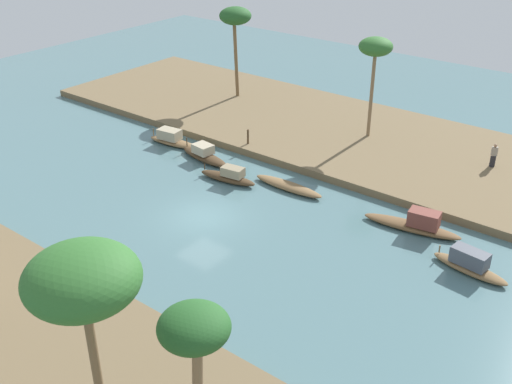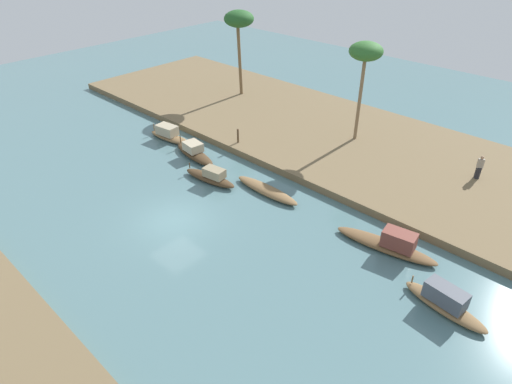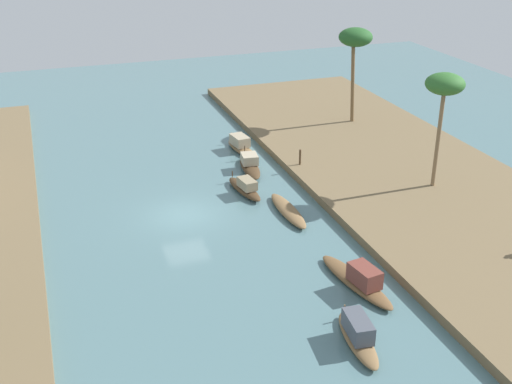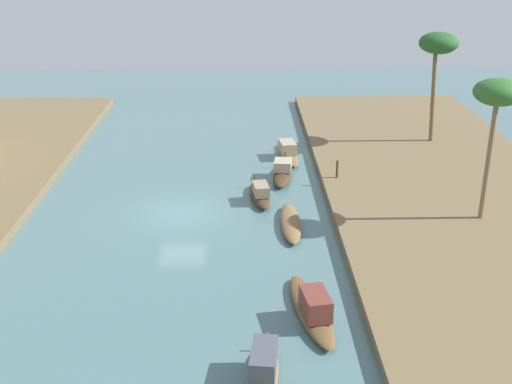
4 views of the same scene
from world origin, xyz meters
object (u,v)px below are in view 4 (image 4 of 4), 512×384
Objects in this scene: sampan_with_tall_canopy at (283,172)px; palm_tree_left_near at (498,96)px; mooring_post at (337,169)px; palm_tree_left_far at (438,46)px; sampan_with_red_awning at (312,308)px; sampan_foreground at (264,369)px; sampan_open_hull at (288,153)px; sampan_downstream_large at (260,194)px; sampan_near_left_bank at (290,223)px.

sampan_with_tall_canopy is 0.62× the size of palm_tree_left_near.
mooring_post is at bearing -104.97° from sampan_with_tall_canopy.
sampan_with_red_awning is at bearing 154.16° from palm_tree_left_far.
sampan_with_red_awning is 1.38× the size of sampan_foreground.
sampan_open_hull is 1.04× the size of sampan_downstream_large.
mooring_post reaches higher than sampan_near_left_bank.
palm_tree_left_near is at bearing -116.77° from sampan_downstream_large.
sampan_foreground is at bearing 136.34° from palm_tree_left_near.
sampan_near_left_bank is at bearing 88.86° from palm_tree_left_near.
mooring_post is at bearing -20.51° from sampan_with_red_awning.
sampan_near_left_bank is at bearing 140.70° from palm_tree_left_far.
sampan_foreground is 0.91× the size of sampan_with_tall_canopy.
sampan_with_red_awning is 4.23m from sampan_foreground.
mooring_post is (17.63, -4.84, 0.56)m from sampan_foreground.
sampan_with_red_awning reaches higher than sampan_foreground.
sampan_open_hull is 10.52m from sampan_near_left_bank.
mooring_post is 0.14× the size of palm_tree_left_far.
mooring_post is (-4.87, -2.54, 0.60)m from sampan_open_hull.
sampan_with_red_awning is at bearing -171.39° from sampan_with_tall_canopy.
sampan_near_left_bank is 17.77m from palm_tree_left_far.
mooring_post is at bearing 134.09° from palm_tree_left_far.
sampan_downstream_large is (-6.99, 2.01, -0.05)m from sampan_open_hull.
palm_tree_left_far reaches higher than sampan_with_tall_canopy.
mooring_post reaches higher than sampan_downstream_large.
sampan_downstream_large is 0.57× the size of palm_tree_left_near.
palm_tree_left_near is (-10.69, -8.96, 6.30)m from sampan_open_hull.
sampan_open_hull is 3.95× the size of mooring_post.
mooring_post reaches higher than sampan_with_tall_canopy.
sampan_near_left_bank is 4.57× the size of mooring_post.
sampan_with_red_awning is 1.36× the size of sampan_downstream_large.
sampan_with_red_awning reaches higher than sampan_open_hull.
palm_tree_left_far is at bearing -60.29° from sampan_downstream_large.
palm_tree_left_far is (20.98, -10.16, 6.52)m from sampan_with_red_awning.
sampan_with_tall_canopy is at bearing 1.66° from sampan_foreground.
palm_tree_left_far is at bearing -84.90° from sampan_open_hull.
sampan_with_red_awning is at bearing -178.09° from sampan_near_left_bank.
sampan_with_red_awning is 1.25× the size of sampan_with_tall_canopy.
sampan_near_left_bank is at bearing -7.17° from sampan_with_red_awning.
palm_tree_left_near is at bearing 176.06° from palm_tree_left_far.
sampan_with_red_awning reaches higher than sampan_with_tall_canopy.
palm_tree_left_near reaches higher than sampan_downstream_large.
sampan_with_tall_canopy is 4.15× the size of mooring_post.
sampan_open_hull is at bearing -9.88° from sampan_with_red_awning.
palm_tree_left_near is (-7.12, -9.51, 6.33)m from sampan_with_tall_canopy.
palm_tree_left_far is at bearing -34.78° from sampan_with_red_awning.
sampan_near_left_bank is at bearing -165.74° from sampan_downstream_large.
sampan_open_hull is 15.31m from palm_tree_left_near.
sampan_open_hull is 0.57× the size of palm_tree_left_far.
sampan_open_hull is 5.52m from mooring_post.
mooring_post is (-1.29, -3.09, 0.64)m from sampan_with_tall_canopy.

